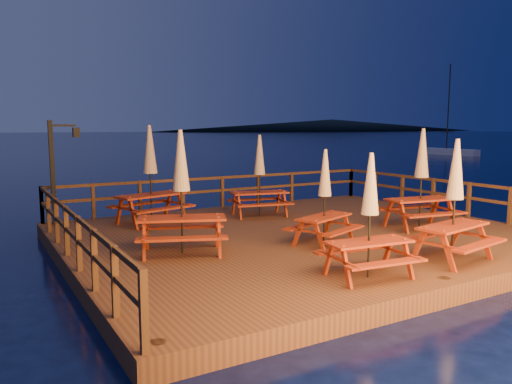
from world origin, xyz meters
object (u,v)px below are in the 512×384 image
picnic_table_0 (455,198)px  picnic_table_1 (370,214)px  picnic_table_2 (259,174)px  sailboat (450,152)px  lamp_post (58,162)px

picnic_table_0 → picnic_table_1: (-2.35, 0.00, -0.12)m
picnic_table_1 → picnic_table_2: bearing=83.9°
picnic_table_2 → sailboat: bearing=44.5°
picnic_table_1 → picnic_table_2: 6.78m
picnic_table_0 → picnic_table_1: bearing=170.3°
sailboat → picnic_table_1: 50.54m
picnic_table_0 → picnic_table_1: 2.36m
sailboat → picnic_table_1: size_ratio=4.33×
sailboat → picnic_table_2: 45.55m
lamp_post → sailboat: sailboat is taller
sailboat → picnic_table_2: size_ratio=3.97×
sailboat → picnic_table_0: sailboat is taller
picnic_table_0 → picnic_table_2: 6.67m
picnic_table_1 → sailboat: bearing=43.9°
sailboat → picnic_table_1: (-40.22, -30.57, 1.28)m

